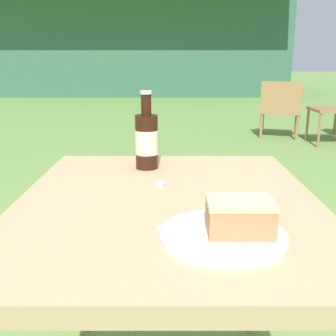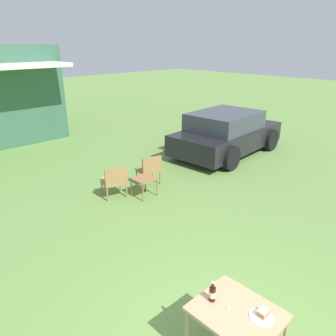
{
  "view_description": "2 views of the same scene",
  "coord_description": "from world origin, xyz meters",
  "views": [
    {
      "loc": [
        -0.0,
        -0.91,
        1.03
      ],
      "look_at": [
        0.0,
        0.1,
        0.75
      ],
      "focal_mm": 42.0,
      "sensor_mm": 36.0,
      "label": 1
    },
    {
      "loc": [
        -2.33,
        -1.38,
        3.29
      ],
      "look_at": [
        1.98,
        3.07,
        0.9
      ],
      "focal_mm": 35.0,
      "sensor_mm": 36.0,
      "label": 2
    }
  ],
  "objects": [
    {
      "name": "cabin_building",
      "position": [
        -0.91,
        11.61,
        1.61
      ],
      "size": [
        8.26,
        5.21,
        3.2
      ],
      "color": "#38664C",
      "rests_on": "ground_plane"
    },
    {
      "name": "wicker_chair_cushioned",
      "position": [
        1.48,
        4.29,
        0.41
      ],
      "size": [
        0.61,
        0.57,
        0.74
      ],
      "rotation": [
        0.0,
        0.0,
        2.87
      ],
      "color": "#9E7547",
      "rests_on": "ground_plane"
    },
    {
      "name": "garden_side_table",
      "position": [
        1.99,
        3.86,
        0.38
      ],
      "size": [
        0.47,
        0.46,
        0.44
      ],
      "color": "#996B42",
      "rests_on": "ground_plane"
    },
    {
      "name": "patio_table",
      "position": [
        0.0,
        0.0,
        0.63
      ],
      "size": [
        0.74,
        0.87,
        0.7
      ],
      "color": "tan",
      "rests_on": "ground_plane"
    },
    {
      "name": "cake_on_plate",
      "position": [
        0.12,
        -0.22,
        0.72
      ],
      "size": [
        0.24,
        0.24,
        0.08
      ],
      "color": "white",
      "rests_on": "patio_table"
    },
    {
      "name": "cola_bottle_near",
      "position": [
        -0.07,
        0.28,
        0.79
      ],
      "size": [
        0.07,
        0.07,
        0.24
      ],
      "color": "black",
      "rests_on": "patio_table"
    },
    {
      "name": "fork",
      "position": [
        0.06,
        -0.2,
        0.7
      ],
      "size": [
        0.17,
        0.05,
        0.01
      ],
      "color": "silver",
      "rests_on": "patio_table"
    },
    {
      "name": "loose_bottle_cap",
      "position": [
        -0.02,
        0.1,
        0.7
      ],
      "size": [
        0.03,
        0.03,
        0.01
      ],
      "color": "silver",
      "rests_on": "patio_table"
    }
  ]
}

